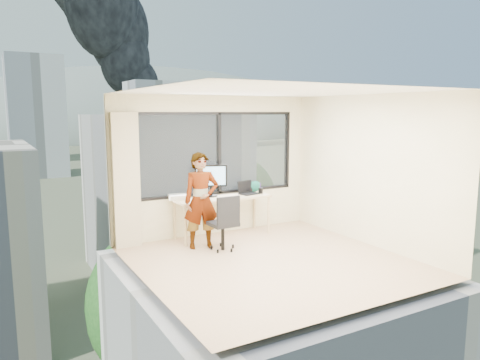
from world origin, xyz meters
TOP-DOWN VIEW (x-y plane):
  - floor at (0.00, 0.00)m, footprint 4.00×4.00m
  - ceiling at (0.00, 0.00)m, footprint 4.00×4.00m
  - wall_front at (0.00, -2.00)m, footprint 4.00×0.01m
  - wall_left at (-2.00, 0.00)m, footprint 0.01×4.00m
  - wall_right at (2.00, 0.00)m, footprint 0.01×4.00m
  - window_wall at (0.05, 2.00)m, footprint 3.30×0.16m
  - curtain at (-1.72, 1.88)m, footprint 0.45×0.14m
  - desk at (0.00, 1.66)m, footprint 1.80×0.60m
  - chair at (-0.39, 0.91)m, footprint 0.50×0.50m
  - person at (-0.64, 1.21)m, footprint 0.67×0.51m
  - monitor at (-0.16, 1.80)m, footprint 0.61×0.32m
  - game_console at (-0.80, 1.85)m, footprint 0.38×0.34m
  - laptop at (0.57, 1.65)m, footprint 0.42×0.43m
  - cellphone at (0.66, 1.59)m, footprint 0.13×0.08m
  - pen_cup at (0.80, 1.61)m, footprint 0.10×0.10m
  - handbag at (0.80, 1.84)m, footprint 0.30×0.19m
  - exterior_ground at (0.00, 120.00)m, footprint 400.00×400.00m
  - near_bldg_b at (12.00, 38.00)m, footprint 14.00×13.00m
  - near_bldg_c at (30.00, 28.00)m, footprint 12.00×10.00m
  - far_tower_b at (8.00, 120.00)m, footprint 13.00×13.00m
  - far_tower_c at (45.00, 140.00)m, footprint 15.00×15.00m
  - hill_b at (100.00, 320.00)m, footprint 300.00×220.00m
  - tree_b at (4.00, 18.00)m, footprint 7.60×7.60m
  - tree_c at (22.00, 40.00)m, footprint 8.40×8.40m
  - smoke_plume_b at (55.00, 170.00)m, footprint 30.00×18.00m

SIDE VIEW (x-z plane):
  - exterior_ground at x=0.00m, z-range -14.02..-13.98m
  - hill_b at x=100.00m, z-range -62.00..34.00m
  - tree_b at x=4.00m, z-range -14.00..-5.00m
  - near_bldg_c at x=30.00m, z-range -14.00..-4.00m
  - tree_c at x=22.00m, z-range -14.00..-4.00m
  - near_bldg_b at x=12.00m, z-range -14.00..2.00m
  - far_tower_c at x=45.00m, z-range -14.00..12.00m
  - floor at x=0.00m, z-range -0.01..0.01m
  - desk at x=0.00m, z-range 0.00..0.75m
  - chair at x=-0.39m, z-range 0.00..0.96m
  - cellphone at x=0.66m, z-range 0.75..0.76m
  - game_console at x=-0.80m, z-range 0.75..0.83m
  - pen_cup at x=0.80m, z-range 0.75..0.86m
  - person at x=-0.64m, z-range 0.00..1.63m
  - handbag at x=0.80m, z-range 0.75..0.96m
  - laptop at x=0.57m, z-range 0.75..0.98m
  - far_tower_b at x=8.00m, z-range -14.00..16.00m
  - monitor at x=-0.16m, z-range 0.75..1.35m
  - curtain at x=-1.72m, z-range 0.00..2.30m
  - wall_front at x=0.00m, z-range 0.00..2.60m
  - wall_left at x=-2.00m, z-range 0.00..2.60m
  - wall_right at x=2.00m, z-range 0.00..2.60m
  - window_wall at x=0.05m, z-range 0.75..2.30m
  - ceiling at x=0.00m, z-range 2.60..2.60m
  - smoke_plume_b at x=55.00m, z-range -8.00..62.00m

